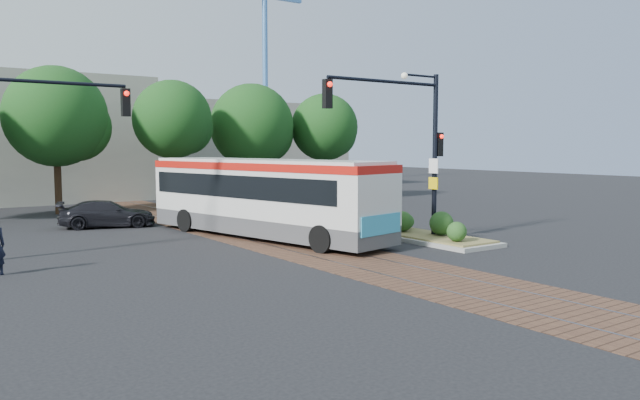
{
  "coord_description": "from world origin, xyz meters",
  "views": [
    {
      "loc": [
        -11.98,
        -17.54,
        3.57
      ],
      "look_at": [
        1.0,
        0.9,
        1.6
      ],
      "focal_mm": 35.0,
      "sensor_mm": 36.0,
      "label": 1
    }
  ],
  "objects_px": {
    "city_bus": "(263,194)",
    "traffic_island": "(430,232)",
    "signal_pole_left": "(20,136)",
    "parked_car": "(107,214)",
    "signal_pole_main": "(411,129)"
  },
  "relations": [
    {
      "from": "city_bus",
      "to": "traffic_island",
      "type": "relative_size",
      "value": 2.23
    },
    {
      "from": "signal_pole_left",
      "to": "parked_car",
      "type": "relative_size",
      "value": 1.48
    },
    {
      "from": "city_bus",
      "to": "parked_car",
      "type": "bearing_deg",
      "value": 109.82
    },
    {
      "from": "signal_pole_left",
      "to": "parked_car",
      "type": "distance_m",
      "value": 8.15
    },
    {
      "from": "parked_car",
      "to": "city_bus",
      "type": "bearing_deg",
      "value": -131.69
    },
    {
      "from": "traffic_island",
      "to": "signal_pole_left",
      "type": "xyz_separation_m",
      "value": [
        -13.19,
        4.89,
        3.54
      ]
    },
    {
      "from": "signal_pole_main",
      "to": "signal_pole_left",
      "type": "height_order",
      "value": "signal_pole_main"
    },
    {
      "from": "city_bus",
      "to": "traffic_island",
      "type": "height_order",
      "value": "city_bus"
    },
    {
      "from": "traffic_island",
      "to": "parked_car",
      "type": "xyz_separation_m",
      "value": [
        -8.81,
        10.94,
        0.26
      ]
    },
    {
      "from": "signal_pole_main",
      "to": "signal_pole_left",
      "type": "xyz_separation_m",
      "value": [
        -12.23,
        4.8,
        -0.29
      ]
    },
    {
      "from": "city_bus",
      "to": "signal_pole_left",
      "type": "bearing_deg",
      "value": 164.28
    },
    {
      "from": "traffic_island",
      "to": "signal_pole_main",
      "type": "bearing_deg",
      "value": 174.64
    },
    {
      "from": "city_bus",
      "to": "signal_pole_main",
      "type": "distance_m",
      "value": 6.2
    },
    {
      "from": "parked_car",
      "to": "signal_pole_left",
      "type": "bearing_deg",
      "value": 160.46
    },
    {
      "from": "signal_pole_left",
      "to": "traffic_island",
      "type": "bearing_deg",
      "value": -20.36
    }
  ]
}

